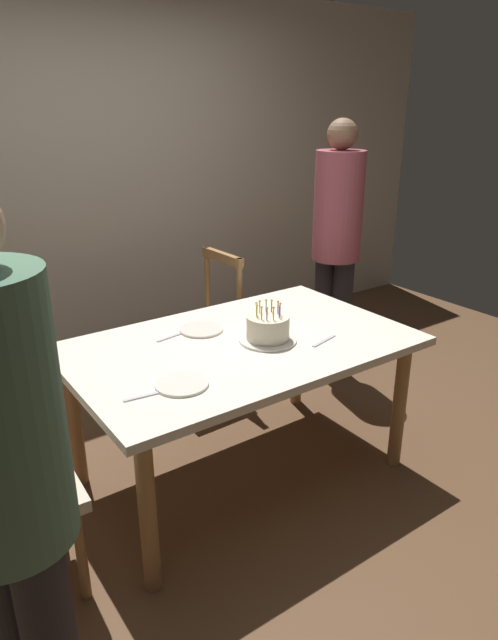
# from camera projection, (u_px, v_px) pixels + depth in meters

# --- Properties ---
(ground) EXTENTS (6.40, 6.40, 0.00)m
(ground) POSITION_uv_depth(u_px,v_px,m) (241.00, 472.00, 2.96)
(ground) COLOR brown
(back_wall) EXTENTS (6.40, 0.10, 2.60)m
(back_wall) POSITION_uv_depth(u_px,v_px,m) (90.00, 183.00, 3.89)
(back_wall) COLOR beige
(back_wall) RESTS_ON ground
(dining_table) EXTENTS (1.63, 1.02, 0.75)m
(dining_table) POSITION_uv_depth(u_px,v_px,m) (241.00, 358.00, 2.72)
(dining_table) COLOR silver
(dining_table) RESTS_ON ground
(birthday_cake) EXTENTS (0.28, 0.28, 0.19)m
(birthday_cake) POSITION_uv_depth(u_px,v_px,m) (268.00, 329.00, 2.67)
(birthday_cake) COLOR silver
(birthday_cake) RESTS_ON dining_table
(plate_near_celebrant) EXTENTS (0.22, 0.22, 0.01)m
(plate_near_celebrant) POSITION_uv_depth(u_px,v_px,m) (182.00, 384.00, 2.27)
(plate_near_celebrant) COLOR silver
(plate_near_celebrant) RESTS_ON dining_table
(plate_far_side) EXTENTS (0.22, 0.22, 0.01)m
(plate_far_side) POSITION_uv_depth(u_px,v_px,m) (201.00, 329.00, 2.81)
(plate_far_side) COLOR silver
(plate_far_side) RESTS_ON dining_table
(fork_near_celebrant) EXTENTS (0.18, 0.04, 0.01)m
(fork_near_celebrant) POSITION_uv_depth(u_px,v_px,m) (146.00, 396.00, 2.18)
(fork_near_celebrant) COLOR silver
(fork_near_celebrant) RESTS_ON dining_table
(fork_far_side) EXTENTS (0.18, 0.05, 0.01)m
(fork_far_side) POSITION_uv_depth(u_px,v_px,m) (172.00, 336.00, 2.74)
(fork_far_side) COLOR silver
(fork_far_side) RESTS_ON dining_table
(fork_near_guest) EXTENTS (0.18, 0.06, 0.01)m
(fork_near_guest) POSITION_uv_depth(u_px,v_px,m) (324.00, 341.00, 2.69)
(fork_near_guest) COLOR silver
(fork_near_guest) RESTS_ON dining_table
(chair_spindle_back) EXTENTS (0.46, 0.46, 0.95)m
(chair_spindle_back) POSITION_uv_depth(u_px,v_px,m) (202.00, 331.00, 3.57)
(chair_spindle_back) COLOR tan
(chair_spindle_back) RESTS_ON ground
(person_celebrant) EXTENTS (0.32, 0.32, 1.68)m
(person_celebrant) POSITION_uv_depth(u_px,v_px,m) (5.00, 487.00, 1.33)
(person_celebrant) COLOR #262328
(person_celebrant) RESTS_ON ground
(person_guest) EXTENTS (0.32, 0.32, 1.74)m
(person_guest) POSITION_uv_depth(u_px,v_px,m) (337.00, 236.00, 3.71)
(person_guest) COLOR #262328
(person_guest) RESTS_ON ground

